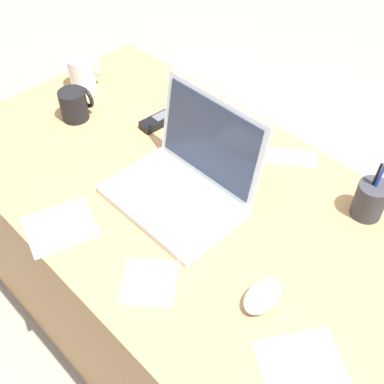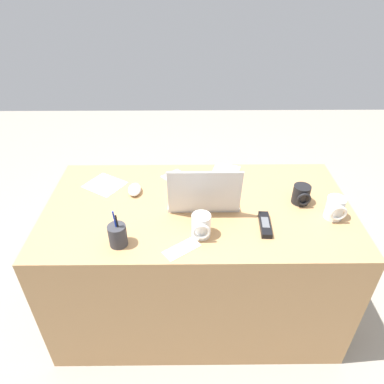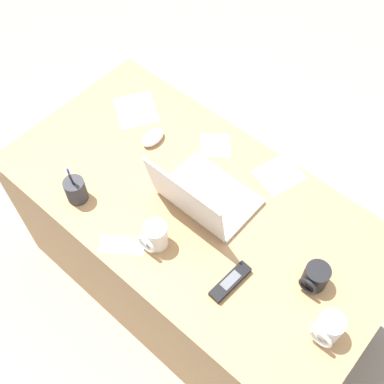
{
  "view_description": "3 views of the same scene",
  "coord_description": "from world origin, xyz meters",
  "px_view_note": "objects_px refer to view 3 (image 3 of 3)",
  "views": [
    {
      "loc": [
        0.6,
        -0.59,
        1.6
      ],
      "look_at": [
        0.03,
        -0.04,
        0.8
      ],
      "focal_mm": 45.08,
      "sensor_mm": 36.0,
      "label": 1
    },
    {
      "loc": [
        0.04,
        1.32,
        1.71
      ],
      "look_at": [
        0.03,
        -0.01,
        0.79
      ],
      "focal_mm": 32.66,
      "sensor_mm": 36.0,
      "label": 2
    },
    {
      "loc": [
        -0.6,
        0.7,
        2.17
      ],
      "look_at": [
        0.01,
        0.0,
        0.78
      ],
      "focal_mm": 44.94,
      "sensor_mm": 36.0,
      "label": 3
    }
  ],
  "objects_px": {
    "cordless_phone": "(230,282)",
    "pen_holder": "(76,190)",
    "coffee_mug_spare": "(155,236)",
    "computer_mouse": "(153,138)",
    "coffee_mug_white": "(328,328)",
    "laptop": "(202,197)",
    "coffee_mug_tall": "(315,277)"
  },
  "relations": [
    {
      "from": "coffee_mug_white",
      "to": "cordless_phone",
      "type": "height_order",
      "value": "coffee_mug_white"
    },
    {
      "from": "coffee_mug_spare",
      "to": "cordless_phone",
      "type": "relative_size",
      "value": 0.64
    },
    {
      "from": "computer_mouse",
      "to": "laptop",
      "type": "bearing_deg",
      "value": 160.31
    },
    {
      "from": "pen_holder",
      "to": "laptop",
      "type": "bearing_deg",
      "value": -142.75
    },
    {
      "from": "coffee_mug_tall",
      "to": "cordless_phone",
      "type": "xyz_separation_m",
      "value": [
        0.2,
        0.18,
        -0.03
      ]
    },
    {
      "from": "cordless_phone",
      "to": "pen_holder",
      "type": "xyz_separation_m",
      "value": [
        0.62,
        0.1,
        0.04
      ]
    },
    {
      "from": "coffee_mug_tall",
      "to": "coffee_mug_spare",
      "type": "bearing_deg",
      "value": 25.49
    },
    {
      "from": "coffee_mug_white",
      "to": "pen_holder",
      "type": "distance_m",
      "value": 0.95
    },
    {
      "from": "coffee_mug_spare",
      "to": "pen_holder",
      "type": "relative_size",
      "value": 0.61
    },
    {
      "from": "laptop",
      "to": "coffee_mug_tall",
      "type": "relative_size",
      "value": 3.58
    },
    {
      "from": "coffee_mug_spare",
      "to": "pen_holder",
      "type": "distance_m",
      "value": 0.34
    },
    {
      "from": "laptop",
      "to": "coffee_mug_spare",
      "type": "relative_size",
      "value": 3.19
    },
    {
      "from": "coffee_mug_spare",
      "to": "computer_mouse",
      "type": "bearing_deg",
      "value": -44.99
    },
    {
      "from": "coffee_mug_spare",
      "to": "cordless_phone",
      "type": "height_order",
      "value": "coffee_mug_spare"
    },
    {
      "from": "laptop",
      "to": "cordless_phone",
      "type": "distance_m",
      "value": 0.31
    },
    {
      "from": "coffee_mug_tall",
      "to": "coffee_mug_spare",
      "type": "xyz_separation_m",
      "value": [
        0.48,
        0.23,
        0.01
      ]
    },
    {
      "from": "coffee_mug_tall",
      "to": "coffee_mug_spare",
      "type": "height_order",
      "value": "coffee_mug_spare"
    },
    {
      "from": "coffee_mug_spare",
      "to": "pen_holder",
      "type": "height_order",
      "value": "pen_holder"
    },
    {
      "from": "coffee_mug_white",
      "to": "coffee_mug_spare",
      "type": "xyz_separation_m",
      "value": [
        0.6,
        0.11,
        0.0
      ]
    },
    {
      "from": "computer_mouse",
      "to": "coffee_mug_white",
      "type": "distance_m",
      "value": 0.94
    },
    {
      "from": "coffee_mug_white",
      "to": "pen_holder",
      "type": "xyz_separation_m",
      "value": [
        0.93,
        0.16,
        -0.0
      ]
    },
    {
      "from": "laptop",
      "to": "computer_mouse",
      "type": "bearing_deg",
      "value": -16.48
    },
    {
      "from": "pen_holder",
      "to": "computer_mouse",
      "type": "bearing_deg",
      "value": -92.9
    },
    {
      "from": "coffee_mug_spare",
      "to": "laptop",
      "type": "bearing_deg",
      "value": -94.37
    },
    {
      "from": "computer_mouse",
      "to": "cordless_phone",
      "type": "height_order",
      "value": "computer_mouse"
    },
    {
      "from": "coffee_mug_tall",
      "to": "cordless_phone",
      "type": "bearing_deg",
      "value": 41.38
    },
    {
      "from": "coffee_mug_white",
      "to": "cordless_phone",
      "type": "distance_m",
      "value": 0.33
    },
    {
      "from": "computer_mouse",
      "to": "coffee_mug_spare",
      "type": "xyz_separation_m",
      "value": [
        -0.32,
        0.32,
        0.03
      ]
    },
    {
      "from": "laptop",
      "to": "computer_mouse",
      "type": "height_order",
      "value": "laptop"
    },
    {
      "from": "coffee_mug_white",
      "to": "pen_holder",
      "type": "bearing_deg",
      "value": 9.98
    },
    {
      "from": "computer_mouse",
      "to": "cordless_phone",
      "type": "xyz_separation_m",
      "value": [
        -0.6,
        0.27,
        -0.01
      ]
    },
    {
      "from": "pen_holder",
      "to": "cordless_phone",
      "type": "bearing_deg",
      "value": -170.54
    }
  ]
}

